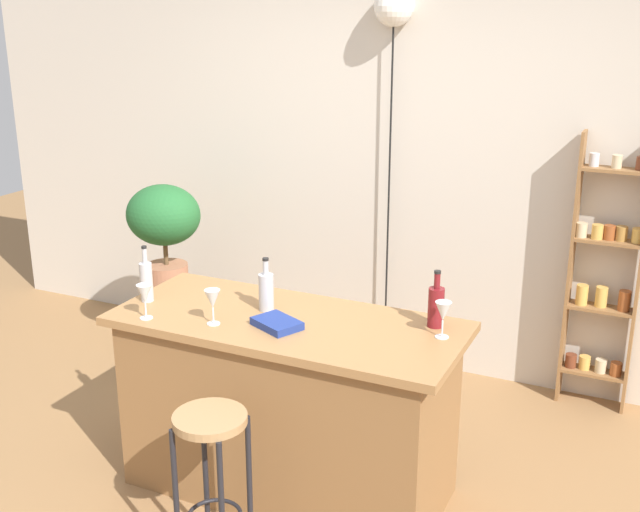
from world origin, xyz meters
TOP-DOWN VIEW (x-y plane):
  - back_wall at (0.00, 1.95)m, footprint 6.40×0.10m
  - kitchen_counter at (0.00, 0.30)m, footprint 1.63×0.70m
  - bar_stool at (-0.03, -0.31)m, footprint 0.30×0.30m
  - spice_shelf at (1.23, 1.81)m, footprint 0.39×0.13m
  - plant_stool at (-1.38, 1.27)m, footprint 0.32×0.32m
  - potted_plant at (-1.38, 1.27)m, footprint 0.48×0.43m
  - bottle_spirits_clear at (-0.72, 0.22)m, footprint 0.06×0.06m
  - bottle_vinegar at (0.64, 0.51)m, footprint 0.07×0.07m
  - bottle_olive_oil at (-0.14, 0.37)m, footprint 0.07×0.07m
  - wine_glass_left at (-0.59, 0.04)m, footprint 0.07×0.07m
  - wine_glass_center at (-0.28, 0.11)m, footprint 0.07×0.07m
  - wine_glass_right at (0.70, 0.41)m, footprint 0.07×0.07m
  - cookbook at (-0.00, 0.20)m, footprint 0.25×0.22m
  - pendant_globe_light at (-0.08, 1.84)m, footprint 0.24×0.24m

SIDE VIEW (x-z plane):
  - plant_stool at x=-1.38m, z-range 0.00..0.44m
  - kitchen_counter at x=0.00m, z-range 0.00..0.89m
  - bar_stool at x=-0.03m, z-range 0.16..0.85m
  - spice_shelf at x=1.23m, z-range -0.01..1.60m
  - cookbook at x=0.00m, z-range 0.89..0.92m
  - potted_plant at x=-1.38m, z-range 0.54..1.29m
  - bottle_olive_oil at x=-0.14m, z-range 0.85..1.11m
  - bottle_vinegar at x=0.64m, z-range 0.85..1.12m
  - bottle_spirits_clear at x=-0.72m, z-range 0.85..1.13m
  - wine_glass_left at x=-0.59m, z-range 0.92..1.08m
  - wine_glass_center at x=-0.28m, z-range 0.92..1.08m
  - wine_glass_right at x=0.70m, z-range 0.92..1.08m
  - back_wall at x=0.00m, z-range 0.00..2.80m
  - pendant_globe_light at x=-0.08m, z-range 1.04..3.41m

